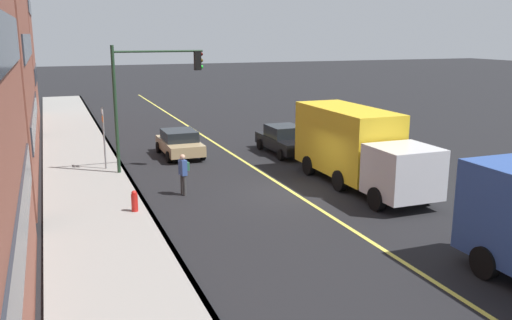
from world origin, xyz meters
TOP-DOWN VIEW (x-y plane):
  - ground at (0.00, 0.00)m, footprint 200.00×200.00m
  - sidewalk_slab at (0.00, 7.93)m, footprint 80.00×3.76m
  - curb_edge at (0.00, 6.13)m, footprint 80.00×0.16m
  - lane_stripe_center at (0.00, 0.00)m, footprint 80.00×0.16m
  - car_tan at (8.42, 2.82)m, footprint 4.11×2.03m
  - car_black at (7.01, -2.80)m, footprint 4.54×1.99m
  - truck_yellow at (-0.11, -3.05)m, footprint 8.33×2.51m
  - pedestrian_with_backpack at (1.15, 4.36)m, footprint 0.44×0.42m
  - traffic_light_mast at (5.34, 4.88)m, footprint 0.28×4.28m
  - street_sign_post at (6.35, 6.96)m, footprint 0.60×0.08m
  - fire_hydrant at (-0.72, 6.65)m, footprint 0.24×0.24m

SIDE VIEW (x-z plane):
  - ground at x=0.00m, z-range 0.00..0.00m
  - lane_stripe_center at x=0.00m, z-range 0.00..0.01m
  - sidewalk_slab at x=0.00m, z-range 0.00..0.15m
  - curb_edge at x=0.00m, z-range 0.00..0.15m
  - fire_hydrant at x=-0.72m, z-range 0.00..0.94m
  - car_tan at x=8.42m, z-range 0.03..1.45m
  - car_black at x=7.01m, z-range 0.00..1.54m
  - pedestrian_with_backpack at x=1.15m, z-range 0.15..1.87m
  - truck_yellow at x=-0.11m, z-range 0.09..3.40m
  - street_sign_post at x=6.35m, z-range 0.27..3.40m
  - traffic_light_mast at x=5.34m, z-range 1.12..7.14m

